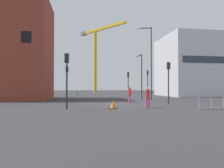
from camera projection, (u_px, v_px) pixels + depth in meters
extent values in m
plane|color=#333335|center=(120.00, 104.00, 18.47)|extent=(160.00, 160.00, 0.00)
cube|color=brown|center=(13.00, 49.00, 25.53)|extent=(9.46, 8.24, 13.42)
cube|color=black|center=(26.00, 37.00, 21.87)|extent=(1.10, 0.06, 1.30)
cube|color=silver|center=(188.00, 67.00, 36.06)|extent=(9.53, 10.35, 11.01)
cube|color=#2D3847|center=(206.00, 59.00, 30.92)|extent=(8.01, 0.08, 1.10)
cylinder|color=gold|center=(95.00, 62.00, 58.65)|extent=(0.90, 0.90, 18.61)
cube|color=gold|center=(102.00, 28.00, 56.80)|extent=(11.65, 13.73, 0.70)
cube|color=slate|center=(84.00, 34.00, 62.47)|extent=(2.08, 2.15, 1.10)
cylinder|color=#2D2D30|center=(151.00, 64.00, 24.37)|extent=(0.14, 0.14, 9.27)
cube|color=#2D2D30|center=(145.00, 28.00, 24.50)|extent=(1.54, 0.45, 0.10)
ellipsoid|color=silver|center=(139.00, 28.00, 24.56)|extent=(0.44, 0.24, 0.16)
cylinder|color=#2D2D30|center=(142.00, 76.00, 26.33)|extent=(0.14, 0.14, 6.20)
cube|color=#2D2D30|center=(139.00, 56.00, 27.06)|extent=(0.33, 1.44, 0.10)
ellipsoid|color=silver|center=(137.00, 56.00, 27.74)|extent=(0.44, 0.24, 0.16)
cylinder|color=#2D2D30|center=(148.00, 87.00, 28.53)|extent=(0.12, 0.12, 3.43)
cube|color=#2D2D30|center=(148.00, 73.00, 28.56)|extent=(0.33, 0.35, 0.70)
sphere|color=#390605|center=(148.00, 71.00, 28.73)|extent=(0.11, 0.11, 0.11)
sphere|color=#F2A514|center=(148.00, 73.00, 28.73)|extent=(0.11, 0.11, 0.11)
sphere|color=#07330F|center=(148.00, 74.00, 28.73)|extent=(0.11, 0.11, 0.11)
cylinder|color=#2D2D30|center=(128.00, 88.00, 26.15)|extent=(0.12, 0.12, 3.00)
cube|color=#2D2D30|center=(128.00, 75.00, 26.18)|extent=(0.33, 0.35, 0.70)
sphere|color=#390605|center=(128.00, 73.00, 26.01)|extent=(0.11, 0.11, 0.11)
sphere|color=#F2A514|center=(128.00, 75.00, 26.01)|extent=(0.11, 0.11, 0.11)
sphere|color=#07330F|center=(128.00, 76.00, 26.00)|extent=(0.11, 0.11, 0.11)
cylinder|color=#232326|center=(67.00, 86.00, 14.43)|extent=(0.12, 0.12, 3.49)
cube|color=#232326|center=(67.00, 58.00, 14.47)|extent=(0.32, 0.29, 0.70)
sphere|color=#390605|center=(65.00, 55.00, 14.48)|extent=(0.11, 0.11, 0.11)
sphere|color=#F2A514|center=(65.00, 58.00, 14.47)|extent=(0.11, 0.11, 0.11)
sphere|color=#07330F|center=(65.00, 61.00, 14.47)|extent=(0.11, 0.11, 0.11)
cylinder|color=black|center=(67.00, 86.00, 23.47)|extent=(0.12, 0.12, 3.45)
cube|color=black|center=(67.00, 70.00, 23.50)|extent=(0.35, 0.36, 0.70)
sphere|color=red|center=(66.00, 68.00, 23.64)|extent=(0.11, 0.11, 0.11)
sphere|color=#3C2905|center=(66.00, 70.00, 23.63)|extent=(0.11, 0.11, 0.11)
sphere|color=#07330F|center=(66.00, 71.00, 23.63)|extent=(0.11, 0.11, 0.11)
cylinder|color=#2D2D30|center=(168.00, 87.00, 18.66)|extent=(0.12, 0.12, 3.38)
cube|color=#2D2D30|center=(168.00, 66.00, 18.70)|extent=(0.31, 0.27, 0.70)
sphere|color=#390605|center=(170.00, 64.00, 18.70)|extent=(0.11, 0.11, 0.11)
sphere|color=#3C2905|center=(170.00, 66.00, 18.70)|extent=(0.11, 0.11, 0.11)
sphere|color=green|center=(170.00, 68.00, 18.70)|extent=(0.11, 0.11, 0.11)
cylinder|color=#D14C8C|center=(149.00, 103.00, 15.20)|extent=(0.14, 0.14, 0.78)
cylinder|color=#D14C8C|center=(146.00, 103.00, 15.18)|extent=(0.14, 0.14, 0.78)
cylinder|color=red|center=(147.00, 94.00, 15.20)|extent=(0.34, 0.34, 0.65)
sphere|color=tan|center=(147.00, 89.00, 15.21)|extent=(0.21, 0.21, 0.21)
cylinder|color=#D14C8C|center=(129.00, 99.00, 19.53)|extent=(0.14, 0.14, 0.81)
cylinder|color=#D14C8C|center=(130.00, 99.00, 19.70)|extent=(0.14, 0.14, 0.81)
cylinder|color=red|center=(129.00, 92.00, 19.63)|extent=(0.34, 0.34, 0.67)
sphere|color=#8C6647|center=(129.00, 88.00, 19.63)|extent=(0.22, 0.22, 0.22)
cube|color=#B2B5BA|center=(77.00, 91.00, 26.96)|extent=(0.33, 2.50, 0.06)
cube|color=#B2B5BA|center=(77.00, 98.00, 26.94)|extent=(0.33, 2.50, 0.06)
cylinder|color=#B2B5BA|center=(76.00, 95.00, 25.82)|extent=(0.04, 0.04, 1.05)
cylinder|color=#B2B5BA|center=(77.00, 95.00, 26.95)|extent=(0.04, 0.04, 1.05)
cylinder|color=#B2B5BA|center=(78.00, 95.00, 28.08)|extent=(0.04, 0.04, 1.05)
cube|color=#B2B5BA|center=(211.00, 95.00, 14.24)|extent=(2.35, 0.25, 0.06)
cube|color=#B2B5BA|center=(212.00, 108.00, 14.22)|extent=(2.35, 0.25, 0.06)
cylinder|color=#B2B5BA|center=(199.00, 102.00, 13.99)|extent=(0.04, 0.04, 1.05)
cylinder|color=#B2B5BA|center=(212.00, 102.00, 14.23)|extent=(0.04, 0.04, 1.05)
cylinder|color=#B2B5BA|center=(223.00, 102.00, 14.47)|extent=(0.04, 0.04, 1.05)
cube|color=black|center=(113.00, 108.00, 14.73)|extent=(0.61, 0.61, 0.03)
cone|color=orange|center=(113.00, 105.00, 14.73)|extent=(0.47, 0.47, 0.61)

